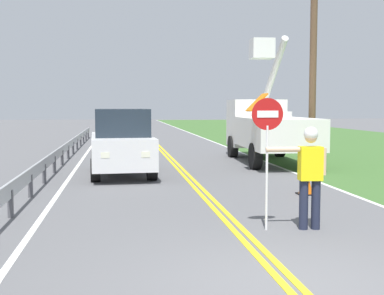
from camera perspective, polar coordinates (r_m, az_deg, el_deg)
The scene contains 13 objects.
ground_plane at distance 6.63m, azimuth 10.93°, elevation -14.76°, with size 160.00×160.00×0.00m, color #5B5B5E.
grass_verge_right at distance 29.37m, azimuth 19.75°, elevation 0.07°, with size 16.00×110.00×0.01m, color #3D662D.
centerline_yellow_left at distance 26.08m, azimuth -3.63°, elevation -0.21°, with size 0.11×110.00×0.01m, color yellow.
centerline_yellow_right at distance 26.09m, azimuth -3.23°, elevation -0.20°, with size 0.11×110.00×0.01m, color yellow.
edge_line_right at distance 26.61m, azimuth 4.32°, elevation -0.11°, with size 0.12×110.00×0.01m, color silver.
edge_line_left at distance 26.05m, azimuth -11.35°, elevation -0.29°, with size 0.12×110.00×0.01m, color silver.
flagger_worker at distance 9.34m, azimuth 12.89°, elevation -2.54°, with size 1.09×0.27×1.83m.
stop_sign_paddle at distance 9.08m, azimuth 8.33°, elevation 1.52°, with size 0.56×0.04×2.33m.
utility_bucket_truck at distance 20.63m, azimuth 8.24°, elevation 2.36°, with size 2.87×6.88×4.93m.
oncoming_suv_nearest at distance 16.54m, azimuth -7.84°, elevation 0.65°, with size 2.09×4.68×2.10m.
utility_pole_near at distance 21.57m, azimuth 13.28°, elevation 10.86°, with size 1.80×0.28×8.80m.
traffic_cone_lead at distance 13.08m, azimuth 12.48°, elevation -3.65°, with size 0.40×0.40×0.70m.
guardrail_left_shoulder at distance 20.83m, azimuth -13.86°, elevation -0.12°, with size 0.10×32.00×0.71m.
Camera 1 is at (-2.06, -5.91, 2.19)m, focal length 48.21 mm.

